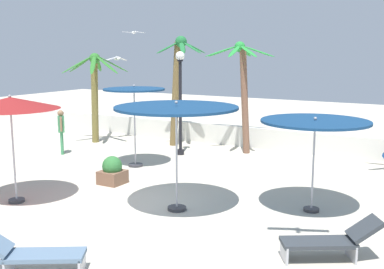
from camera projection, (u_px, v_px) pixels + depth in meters
name	position (u px, v px, depth m)	size (l,w,h in m)	color
ground_plane	(136.00, 203.00, 12.48)	(56.00, 56.00, 0.00)	beige
boundary_wall	(258.00, 138.00, 19.52)	(25.20, 0.30, 0.86)	silver
patio_umbrella_1	(176.00, 111.00, 11.55)	(3.04, 3.04, 2.77)	#333338
patio_umbrella_2	(134.00, 96.00, 16.10)	(2.09, 2.09, 2.84)	#333338
patio_umbrella_4	(10.00, 104.00, 12.15)	(2.52, 2.52, 2.86)	#333338
patio_umbrella_5	(315.00, 125.00, 11.50)	(2.64, 2.64, 2.39)	#333338
palm_tree_0	(243.00, 79.00, 18.30)	(2.74, 2.75, 4.33)	brown
palm_tree_2	(95.00, 85.00, 20.44)	(2.95, 2.65, 3.88)	brown
palm_tree_3	(177.00, 78.00, 19.61)	(2.15, 1.95, 4.57)	brown
lamp_post_1	(180.00, 95.00, 17.99)	(0.34, 0.34, 3.95)	black
lounge_chair_0	(331.00, 240.00, 9.05)	(1.88, 1.47, 0.83)	#B7B7BC
lounge_chair_1	(31.00, 253.00, 8.47)	(1.88, 1.47, 0.84)	#B7B7BC
guest_0	(61.00, 127.00, 18.29)	(0.43, 0.42, 1.73)	#3F8C59
seagull_1	(134.00, 32.00, 22.42)	(1.16, 0.39, 0.14)	white
seagull_2	(117.00, 59.00, 20.69)	(0.38, 1.24, 0.20)	white
planter	(112.00, 171.00, 14.28)	(0.70, 0.70, 0.85)	brown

